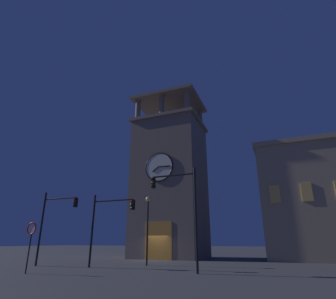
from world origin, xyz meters
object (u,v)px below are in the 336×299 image
clocktower (170,183)px  traffic_signal_far (106,218)px  traffic_signal_near (53,216)px  traffic_signal_mid (182,202)px  adjacent_wing_building (336,199)px  no_horn_sign (31,233)px  street_lamp (148,217)px

clocktower → traffic_signal_far: 14.89m
clocktower → traffic_signal_near: (4.99, 14.36, -5.25)m
traffic_signal_far → clocktower: bearing=-90.0°
clocktower → traffic_signal_mid: size_ratio=3.40×
clocktower → traffic_signal_near: size_ratio=3.83×
clocktower → adjacent_wing_building: clocktower is taller
traffic_signal_near → no_horn_sign: 5.45m
traffic_signal_near → no_horn_sign: (-2.78, 4.45, -1.47)m
clocktower → adjacent_wing_building: bearing=-177.3°
adjacent_wing_building → traffic_signal_mid: 19.75m
traffic_signal_mid → traffic_signal_near: bearing=-2.8°
traffic_signal_mid → street_lamp: (4.64, -4.30, -0.49)m
traffic_signal_mid → street_lamp: bearing=-42.8°
no_horn_sign → adjacent_wing_building: bearing=-136.4°
clocktower → traffic_signal_near: 16.08m
adjacent_wing_building → no_horn_sign: 28.75m
clocktower → no_horn_sign: (2.21, 18.81, -6.71)m
street_lamp → traffic_signal_mid: bearing=137.2°
traffic_signal_near → traffic_signal_mid: (-11.69, 0.57, 0.51)m
traffic_signal_far → traffic_signal_mid: bearing=170.8°
street_lamp → traffic_signal_near: bearing=27.9°
adjacent_wing_building → traffic_signal_mid: (11.73, 15.79, -1.79)m
traffic_signal_mid → traffic_signal_far: bearing=-9.2°
traffic_signal_far → street_lamp: (-2.06, -3.22, 0.25)m
adjacent_wing_building → clocktower: bearing=2.7°
traffic_signal_far → no_horn_sign: 5.56m
clocktower → street_lamp: (-2.06, 10.63, -5.22)m
adjacent_wing_building → no_horn_sign: (20.63, 19.67, -3.77)m
traffic_signal_near → street_lamp: bearing=-152.1°
clocktower → no_horn_sign: 20.09m
clocktower → traffic_signal_mid: clocktower is taller
traffic_signal_far → no_horn_sign: traffic_signal_far is taller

